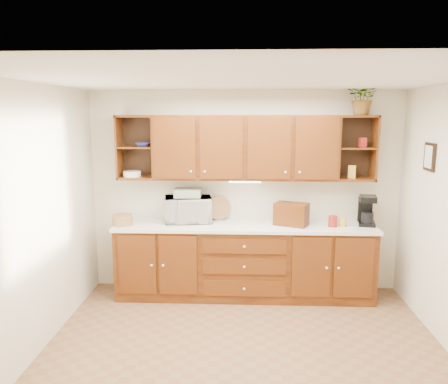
# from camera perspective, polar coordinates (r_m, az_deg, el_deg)

# --- Properties ---
(floor) EXTENTS (4.00, 4.00, 0.00)m
(floor) POSITION_cam_1_polar(r_m,az_deg,el_deg) (4.50, 2.64, -20.64)
(floor) COLOR brown
(floor) RESTS_ON ground
(ceiling) EXTENTS (4.00, 4.00, 0.00)m
(ceiling) POSITION_cam_1_polar(r_m,az_deg,el_deg) (3.88, 2.96, 14.53)
(ceiling) COLOR white
(ceiling) RESTS_ON back_wall
(back_wall) EXTENTS (4.00, 0.00, 4.00)m
(back_wall) POSITION_cam_1_polar(r_m,az_deg,el_deg) (5.70, 2.71, 0.03)
(back_wall) COLOR beige
(back_wall) RESTS_ON floor
(left_wall) EXTENTS (0.00, 3.50, 3.50)m
(left_wall) POSITION_cam_1_polar(r_m,az_deg,el_deg) (4.46, -23.94, -3.75)
(left_wall) COLOR beige
(left_wall) RESTS_ON floor
(base_cabinets) EXTENTS (3.20, 0.60, 0.90)m
(base_cabinets) POSITION_cam_1_polar(r_m,az_deg,el_deg) (5.63, 2.65, -9.07)
(base_cabinets) COLOR #381306
(base_cabinets) RESTS_ON floor
(countertop) EXTENTS (3.24, 0.64, 0.04)m
(countertop) POSITION_cam_1_polar(r_m,az_deg,el_deg) (5.48, 2.69, -4.46)
(countertop) COLOR white
(countertop) RESTS_ON base_cabinets
(upper_cabinets) EXTENTS (3.20, 0.33, 0.80)m
(upper_cabinets) POSITION_cam_1_polar(r_m,az_deg,el_deg) (5.47, 2.87, 5.85)
(upper_cabinets) COLOR #381306
(upper_cabinets) RESTS_ON back_wall
(undercabinet_light) EXTENTS (0.40, 0.05, 0.02)m
(undercabinet_light) POSITION_cam_1_polar(r_m,az_deg,el_deg) (5.46, 2.73, 1.38)
(undercabinet_light) COLOR white
(undercabinet_light) RESTS_ON upper_cabinets
(framed_picture) EXTENTS (0.03, 0.24, 0.30)m
(framed_picture) POSITION_cam_1_polar(r_m,az_deg,el_deg) (5.19, 25.29, 4.18)
(framed_picture) COLOR black
(framed_picture) RESTS_ON right_wall
(wicker_basket) EXTENTS (0.32, 0.32, 0.13)m
(wicker_basket) POSITION_cam_1_polar(r_m,az_deg,el_deg) (5.59, -13.12, -3.56)
(wicker_basket) COLOR #A77245
(wicker_basket) RESTS_ON countertop
(microwave) EXTENTS (0.64, 0.49, 0.32)m
(microwave) POSITION_cam_1_polar(r_m,az_deg,el_deg) (5.60, -4.71, -2.25)
(microwave) COLOR beige
(microwave) RESTS_ON countertop
(towel_stack) EXTENTS (0.34, 0.25, 0.10)m
(towel_stack) POSITION_cam_1_polar(r_m,az_deg,el_deg) (5.56, -4.74, -0.12)
(towel_stack) COLOR #CBC15F
(towel_stack) RESTS_ON microwave
(wine_bottle) EXTENTS (0.09, 0.09, 0.33)m
(wine_bottle) POSITION_cam_1_polar(r_m,az_deg,el_deg) (5.61, -4.51, -2.22)
(wine_bottle) COLOR black
(wine_bottle) RESTS_ON countertop
(woven_tray) EXTENTS (0.33, 0.16, 0.31)m
(woven_tray) POSITION_cam_1_polar(r_m,az_deg,el_deg) (5.72, -0.72, -3.53)
(woven_tray) COLOR #A77245
(woven_tray) RESTS_ON countertop
(bread_box) EXTENTS (0.46, 0.39, 0.28)m
(bread_box) POSITION_cam_1_polar(r_m,az_deg,el_deg) (5.48, 8.79, -2.88)
(bread_box) COLOR #381306
(bread_box) RESTS_ON countertop
(mug_tree) EXTENTS (0.25, 0.26, 0.29)m
(mug_tree) POSITION_cam_1_polar(r_m,az_deg,el_deg) (5.57, 7.85, -3.64)
(mug_tree) COLOR #381306
(mug_tree) RESTS_ON countertop
(canister_red) EXTENTS (0.13, 0.13, 0.14)m
(canister_red) POSITION_cam_1_polar(r_m,az_deg,el_deg) (5.52, 14.02, -3.72)
(canister_red) COLOR maroon
(canister_red) RESTS_ON countertop
(canister_white) EXTENTS (0.10, 0.10, 0.17)m
(canister_white) POSITION_cam_1_polar(r_m,az_deg,el_deg) (5.53, 7.34, -3.28)
(canister_white) COLOR white
(canister_white) RESTS_ON countertop
(canister_yellow) EXTENTS (0.11, 0.11, 0.10)m
(canister_yellow) POSITION_cam_1_polar(r_m,az_deg,el_deg) (5.57, 15.21, -3.82)
(canister_yellow) COLOR gold
(canister_yellow) RESTS_ON countertop
(coffee_maker) EXTENTS (0.24, 0.29, 0.37)m
(coffee_maker) POSITION_cam_1_polar(r_m,az_deg,el_deg) (5.71, 18.15, -2.34)
(coffee_maker) COLOR black
(coffee_maker) RESTS_ON countertop
(bowl_stack) EXTENTS (0.20, 0.20, 0.05)m
(bowl_stack) POSITION_cam_1_polar(r_m,az_deg,el_deg) (5.60, -10.59, 6.10)
(bowl_stack) COLOR navy
(bowl_stack) RESTS_ON upper_cabinets
(plate_stack) EXTENTS (0.25, 0.25, 0.07)m
(plate_stack) POSITION_cam_1_polar(r_m,az_deg,el_deg) (5.65, -11.91, 2.33)
(plate_stack) COLOR white
(plate_stack) RESTS_ON upper_cabinets
(pantry_box_yellow) EXTENTS (0.11, 0.09, 0.16)m
(pantry_box_yellow) POSITION_cam_1_polar(r_m,az_deg,el_deg) (5.62, 16.39, 2.55)
(pantry_box_yellow) COLOR gold
(pantry_box_yellow) RESTS_ON upper_cabinets
(pantry_box_red) EXTENTS (0.09, 0.08, 0.12)m
(pantry_box_red) POSITION_cam_1_polar(r_m,az_deg,el_deg) (5.62, 17.67, 6.18)
(pantry_box_red) COLOR maroon
(pantry_box_red) RESTS_ON upper_cabinets
(potted_plant) EXTENTS (0.47, 0.44, 0.41)m
(potted_plant) POSITION_cam_1_polar(r_m,az_deg,el_deg) (5.59, 17.77, 11.65)
(potted_plant) COLOR #999999
(potted_plant) RESTS_ON upper_cabinets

